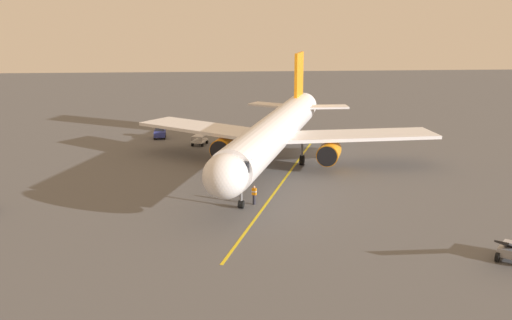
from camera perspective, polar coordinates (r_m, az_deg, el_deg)
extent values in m
plane|color=#565659|center=(67.04, 1.34, -0.74)|extent=(220.00, 220.00, 0.00)
cube|color=yellow|center=(60.41, 2.22, -2.36)|extent=(12.59, 38.12, 0.01)
cylinder|color=white|center=(65.26, 1.64, 2.55)|extent=(14.12, 33.51, 3.80)
ellipsoid|color=white|center=(48.05, -2.85, -1.51)|extent=(4.67, 4.92, 3.61)
cone|color=white|center=(83.19, 4.29, 4.92)|extent=(4.18, 3.91, 3.42)
cube|color=black|center=(49.21, -2.40, -0.48)|extent=(3.57, 2.52, 0.90)
cube|color=white|center=(67.85, 9.36, 2.28)|extent=(17.37, 6.38, 0.36)
cylinder|color=orange|center=(65.75, 6.76, 0.67)|extent=(3.24, 3.94, 2.30)
cylinder|color=black|center=(64.06, 6.57, 0.33)|extent=(2.06, 0.84, 2.10)
cube|color=white|center=(71.07, -4.48, 2.93)|extent=(16.40, 14.94, 0.36)
cylinder|color=orange|center=(68.03, -2.98, 1.19)|extent=(3.24, 3.94, 2.30)
cylinder|color=black|center=(66.40, -3.41, 0.87)|extent=(2.06, 0.84, 2.10)
cube|color=orange|center=(79.76, 3.98, 7.30)|extent=(1.83, 4.68, 7.20)
cube|color=white|center=(79.42, 6.19, 4.90)|extent=(6.40, 2.40, 0.24)
cube|color=white|center=(80.47, 1.65, 5.09)|extent=(6.59, 5.70, 0.24)
cylinder|color=slate|center=(53.04, -1.39, -2.69)|extent=(0.24, 0.24, 2.77)
cylinder|color=black|center=(53.45, -1.38, -4.11)|extent=(0.64, 0.80, 0.70)
cylinder|color=slate|center=(68.13, 4.29, 1.13)|extent=(0.24, 0.24, 2.77)
cylinder|color=black|center=(68.44, 4.27, -0.01)|extent=(0.77, 1.19, 1.10)
cylinder|color=slate|center=(69.12, 0.04, 1.35)|extent=(0.24, 0.24, 2.77)
cylinder|color=black|center=(69.43, 0.04, 0.23)|extent=(0.77, 1.19, 1.10)
cylinder|color=#23232D|center=(54.43, -0.18, -3.68)|extent=(0.26, 0.26, 0.88)
cube|color=orange|center=(54.22, -0.18, -2.93)|extent=(0.45, 0.38, 0.60)
cube|color=silver|center=(54.22, -0.18, -2.93)|extent=(0.47, 0.40, 0.10)
sphere|color=tan|center=(54.10, -0.18, -2.51)|extent=(0.22, 0.22, 0.22)
cube|color=#2D3899|center=(83.55, -8.88, 2.43)|extent=(1.56, 2.34, 0.70)
cube|color=black|center=(83.73, -8.89, 2.87)|extent=(1.12, 0.93, 0.50)
cylinder|color=black|center=(82.80, -8.45, 2.10)|extent=(0.26, 0.61, 0.60)
cylinder|color=black|center=(82.87, -9.35, 2.07)|extent=(0.26, 0.61, 0.60)
cylinder|color=black|center=(84.37, -8.41, 2.31)|extent=(0.26, 0.61, 0.60)
cylinder|color=black|center=(84.44, -9.29, 2.29)|extent=(0.26, 0.61, 0.60)
cube|color=white|center=(78.84, -5.23, 1.80)|extent=(2.14, 2.91, 0.24)
cube|color=silver|center=(78.71, -5.24, 2.28)|extent=(2.14, 2.91, 0.08)
cylinder|color=slate|center=(77.45, -5.08, 1.89)|extent=(0.06, 0.06, 0.55)
cylinder|color=slate|center=(77.85, -5.95, 1.93)|extent=(0.06, 0.06, 0.55)
cylinder|color=slate|center=(79.68, -4.53, 2.24)|extent=(0.06, 0.06, 0.55)
cylinder|color=slate|center=(80.07, -5.38, 2.27)|extent=(0.06, 0.06, 0.55)
cylinder|color=black|center=(77.83, -4.99, 1.40)|extent=(0.37, 0.50, 0.44)
cylinder|color=black|center=(78.24, -5.89, 1.44)|extent=(0.37, 0.50, 0.44)
cylinder|color=black|center=(79.59, -4.56, 1.68)|extent=(0.37, 0.50, 0.44)
cylinder|color=black|center=(80.00, -5.44, 1.72)|extent=(0.37, 0.50, 0.44)
cube|color=#9E9EA3|center=(46.36, 22.58, -7.67)|extent=(2.56, 2.65, 0.60)
cube|color=black|center=(44.58, 22.23, -7.25)|extent=(3.08, 3.47, 1.61)
cylinder|color=black|center=(45.53, 21.42, -8.35)|extent=(0.60, 0.65, 0.64)
cylinder|color=black|center=(46.91, 21.87, -7.75)|extent=(0.60, 0.65, 0.64)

